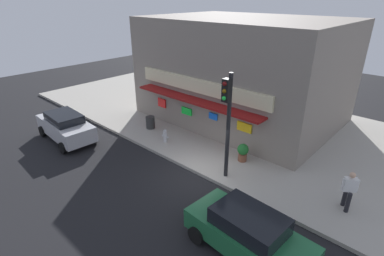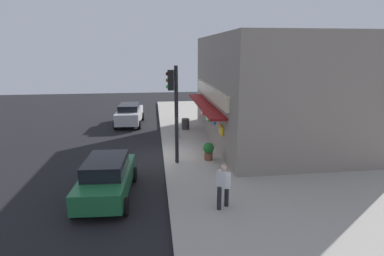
% 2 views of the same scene
% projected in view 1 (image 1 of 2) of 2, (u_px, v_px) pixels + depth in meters
% --- Properties ---
extents(ground_plane, '(53.82, 53.82, 0.00)m').
position_uv_depth(ground_plane, '(198.00, 175.00, 13.93)').
color(ground_plane, black).
extents(sidewalk, '(35.88, 12.67, 0.17)m').
position_uv_depth(sidewalk, '(266.00, 132.00, 18.15)').
color(sidewalk, '#A39E93').
rests_on(sidewalk, ground_plane).
extents(corner_building, '(11.93, 9.41, 6.37)m').
position_uv_depth(corner_building, '(243.00, 69.00, 19.12)').
color(corner_building, gray).
rests_on(corner_building, sidewalk).
extents(traffic_light, '(0.32, 0.58, 4.81)m').
position_uv_depth(traffic_light, '(227.00, 114.00, 12.28)').
color(traffic_light, black).
rests_on(traffic_light, sidewalk).
extents(fire_hydrant, '(0.46, 0.22, 0.77)m').
position_uv_depth(fire_hydrant, '(165.00, 136.00, 16.59)').
color(fire_hydrant, '#B2B2B7').
rests_on(fire_hydrant, sidewalk).
extents(trash_can, '(0.55, 0.55, 0.76)m').
position_uv_depth(trash_can, '(150.00, 122.00, 18.32)').
color(trash_can, '#2D2D2D').
rests_on(trash_can, sidewalk).
extents(pedestrian, '(0.57, 0.54, 1.64)m').
position_uv_depth(pedestrian, '(349.00, 189.00, 11.16)').
color(pedestrian, black).
rests_on(pedestrian, sidewalk).
extents(potted_plant_by_doorway, '(0.56, 0.56, 0.92)m').
position_uv_depth(potted_plant_by_doorway, '(243.00, 152.00, 14.63)').
color(potted_plant_by_doorway, brown).
rests_on(potted_plant_by_doorway, sidewalk).
extents(parked_car_silver, '(4.31, 2.14, 1.62)m').
position_uv_depth(parked_car_silver, '(66.00, 126.00, 17.04)').
color(parked_car_silver, '#B7B7BC').
rests_on(parked_car_silver, ground_plane).
extents(parked_car_green, '(4.25, 2.17, 1.61)m').
position_uv_depth(parked_car_green, '(248.00, 233.00, 9.44)').
color(parked_car_green, '#1E6038').
rests_on(parked_car_green, ground_plane).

